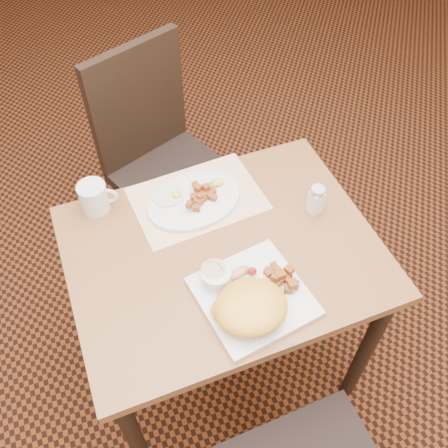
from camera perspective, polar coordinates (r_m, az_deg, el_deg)
ground at (r=2.12m, az=-0.06°, el=-15.03°), size 8.00×8.00×0.00m
table at (r=1.55m, az=-0.08°, el=-5.29°), size 0.90×0.70×0.75m
chair_far at (r=2.07m, az=-7.29°, el=8.12°), size 0.55×0.55×0.97m
placemat at (r=1.59m, az=-3.06°, el=2.91°), size 0.42×0.30×0.00m
plate_square at (r=1.37m, az=3.34°, el=-8.26°), size 0.32×0.32×0.02m
plate_oval at (r=1.57m, az=-3.42°, el=2.66°), size 0.34×0.28×0.02m
hollandaise_mound at (r=1.30m, az=3.00°, el=-9.50°), size 0.20×0.17×0.07m
ramekin at (r=1.36m, az=-0.92°, el=-5.98°), size 0.08×0.09×0.05m
garnish_sq at (r=1.39m, az=2.08°, el=-5.50°), size 0.09×0.05×0.03m
fried_egg at (r=1.58m, az=-6.29°, el=3.33°), size 0.10×0.10×0.02m
garnish_ov at (r=1.60m, az=-1.01°, el=4.67°), size 0.06×0.03×0.02m
salt_shaker at (r=1.55m, az=10.47°, el=2.79°), size 0.05×0.05×0.10m
coffee_mug at (r=1.58m, az=-14.57°, el=2.96°), size 0.12×0.09×0.10m
home_fries_sq at (r=1.38m, az=6.60°, el=-6.25°), size 0.09×0.11×0.04m
home_fries_ov at (r=1.55m, az=-2.62°, el=3.18°), size 0.12×0.10×0.04m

